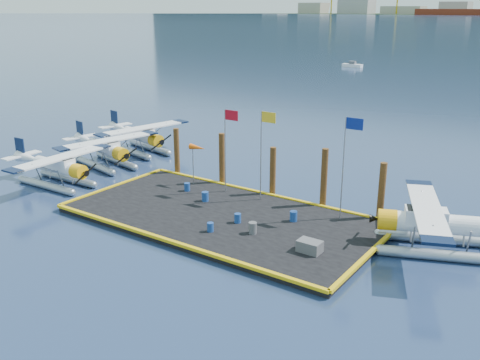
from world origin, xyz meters
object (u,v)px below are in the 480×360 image
(drum_3, at_px, (210,227))
(crate, at_px, (310,246))
(flagpole_red, at_px, (227,138))
(flagpole_blue, at_px, (347,153))
(seaplane_d, at_px, (432,226))
(drum_5, at_px, (205,196))
(drum_4, at_px, (293,216))
(piling_1, at_px, (222,161))
(piling_3, at_px, (324,180))
(piling_2, at_px, (273,173))
(drum_0, at_px, (187,187))
(drum_1, at_px, (253,228))
(drum_2, at_px, (238,218))
(flagpole_yellow, at_px, (264,142))
(piling_4, at_px, (381,193))
(windsock, at_px, (198,149))
(piling_0, at_px, (177,153))
(seaplane_b, at_px, (107,151))
(seaplane_c, at_px, (141,138))

(drum_3, distance_m, crate, 6.22)
(flagpole_red, xyz_separation_m, flagpole_blue, (8.99, -0.00, 0.29))
(seaplane_d, bearing_deg, drum_5, 74.01)
(drum_4, distance_m, drum_5, 6.78)
(piling_1, xyz_separation_m, piling_3, (8.50, 0.00, 0.05))
(flagpole_red, relative_size, piling_2, 1.58)
(drum_3, height_order, drum_4, drum_4)
(flagpole_blue, bearing_deg, drum_0, -172.60)
(piling_3, bearing_deg, drum_1, -100.31)
(seaplane_d, relative_size, drum_2, 16.28)
(drum_1, relative_size, piling_1, 0.16)
(flagpole_yellow, bearing_deg, crate, -40.08)
(drum_0, height_order, piling_4, piling_4)
(flagpole_red, xyz_separation_m, piling_3, (6.79, 1.60, -2.25))
(drum_2, xyz_separation_m, piling_2, (-1.09, 5.92, 1.21))
(seaplane_d, relative_size, flagpole_red, 1.60)
(drum_3, distance_m, piling_4, 11.00)
(windsock, distance_m, piling_0, 4.02)
(drum_5, bearing_deg, seaplane_b, 168.00)
(flagpole_red, bearing_deg, windsock, 180.00)
(flagpole_blue, bearing_deg, drum_4, -138.09)
(piling_1, bearing_deg, piling_0, 180.00)
(drum_1, relative_size, piling_4, 0.17)
(seaplane_b, height_order, drum_1, seaplane_b)
(seaplane_b, bearing_deg, piling_4, 105.48)
(windsock, height_order, piling_2, piling_2)
(drum_5, height_order, flagpole_blue, flagpole_blue)
(seaplane_c, relative_size, piling_0, 2.38)
(drum_1, height_order, piling_3, piling_3)
(drum_0, bearing_deg, crate, -18.21)
(seaplane_c, height_order, drum_1, seaplane_c)
(drum_2, distance_m, piling_2, 6.14)
(drum_3, xyz_separation_m, flagpole_red, (-3.34, 6.38, 3.72))
(drum_5, xyz_separation_m, flagpole_blue, (9.15, 2.44, 3.95))
(piling_0, relative_size, piling_2, 1.05)
(drum_3, distance_m, drum_4, 5.36)
(windsock, bearing_deg, seaplane_c, 154.52)
(drum_4, distance_m, piling_1, 9.22)
(seaplane_b, relative_size, drum_4, 14.40)
(seaplane_c, relative_size, windsock, 3.06)
(piling_0, bearing_deg, drum_5, -33.75)
(drum_5, height_order, piling_1, piling_1)
(seaplane_b, relative_size, crate, 7.18)
(drum_4, height_order, flagpole_yellow, flagpole_yellow)
(drum_5, relative_size, piling_0, 0.17)
(crate, height_order, flagpole_red, flagpole_red)
(drum_2, height_order, flagpole_blue, flagpole_blue)
(seaplane_c, relative_size, crate, 7.36)
(piling_0, bearing_deg, drum_4, -16.24)
(flagpole_blue, bearing_deg, drum_5, -165.05)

